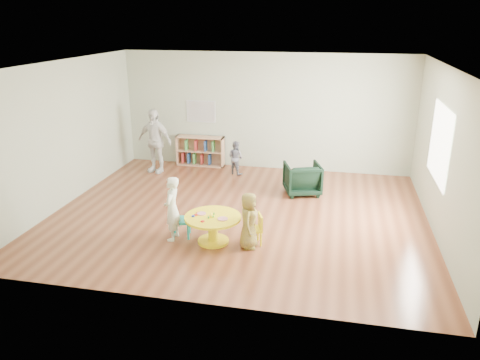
{
  "coord_description": "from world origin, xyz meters",
  "views": [
    {
      "loc": [
        1.73,
        -8.06,
        3.57
      ],
      "look_at": [
        0.09,
        -0.3,
        0.8
      ],
      "focal_mm": 35.0,
      "sensor_mm": 36.0,
      "label": 1
    }
  ],
  "objects_px": {
    "adult_caretaker": "(155,141)",
    "armchair": "(302,179)",
    "kid_chair_right": "(255,228)",
    "bookshelf": "(200,151)",
    "child_right": "(249,221)",
    "kid_chair_left": "(178,219)",
    "toddler": "(236,158)",
    "child_left": "(172,209)",
    "activity_table": "(213,224)"
  },
  "relations": [
    {
      "from": "child_left",
      "to": "toddler",
      "type": "height_order",
      "value": "child_left"
    },
    {
      "from": "bookshelf",
      "to": "armchair",
      "type": "height_order",
      "value": "bookshelf"
    },
    {
      "from": "adult_caretaker",
      "to": "armchair",
      "type": "bearing_deg",
      "value": 0.47
    },
    {
      "from": "armchair",
      "to": "child_right",
      "type": "bearing_deg",
      "value": 58.85
    },
    {
      "from": "child_right",
      "to": "kid_chair_right",
      "type": "bearing_deg",
      "value": -33.19
    },
    {
      "from": "bookshelf",
      "to": "child_left",
      "type": "relative_size",
      "value": 1.08
    },
    {
      "from": "activity_table",
      "to": "adult_caretaker",
      "type": "bearing_deg",
      "value": 124.86
    },
    {
      "from": "child_right",
      "to": "adult_caretaker",
      "type": "xyz_separation_m",
      "value": [
        -2.96,
        3.41,
        0.3
      ]
    },
    {
      "from": "bookshelf",
      "to": "kid_chair_left",
      "type": "bearing_deg",
      "value": -78.6
    },
    {
      "from": "child_left",
      "to": "adult_caretaker",
      "type": "distance_m",
      "value": 3.78
    },
    {
      "from": "child_left",
      "to": "armchair",
      "type": "bearing_deg",
      "value": 143.76
    },
    {
      "from": "adult_caretaker",
      "to": "toddler",
      "type": "bearing_deg",
      "value": 19.51
    },
    {
      "from": "activity_table",
      "to": "child_left",
      "type": "bearing_deg",
      "value": -177.96
    },
    {
      "from": "toddler",
      "to": "adult_caretaker",
      "type": "xyz_separation_m",
      "value": [
        -1.93,
        -0.24,
        0.37
      ]
    },
    {
      "from": "bookshelf",
      "to": "child_left",
      "type": "xyz_separation_m",
      "value": [
        0.75,
        -4.13,
        0.19
      ]
    },
    {
      "from": "activity_table",
      "to": "adult_caretaker",
      "type": "distance_m",
      "value": 4.12
    },
    {
      "from": "kid_chair_left",
      "to": "kid_chair_right",
      "type": "relative_size",
      "value": 1.16
    },
    {
      "from": "kid_chair_right",
      "to": "bookshelf",
      "type": "relative_size",
      "value": 0.43
    },
    {
      "from": "bookshelf",
      "to": "adult_caretaker",
      "type": "distance_m",
      "value": 1.24
    },
    {
      "from": "kid_chair_left",
      "to": "bookshelf",
      "type": "bearing_deg",
      "value": 178.36
    },
    {
      "from": "bookshelf",
      "to": "child_right",
      "type": "xyz_separation_m",
      "value": [
        2.06,
        -4.16,
        0.1
      ]
    },
    {
      "from": "kid_chair_right",
      "to": "adult_caretaker",
      "type": "relative_size",
      "value": 0.33
    },
    {
      "from": "armchair",
      "to": "child_left",
      "type": "bearing_deg",
      "value": 35.91
    },
    {
      "from": "kid_chair_left",
      "to": "toddler",
      "type": "bearing_deg",
      "value": 163.39
    },
    {
      "from": "child_left",
      "to": "activity_table",
      "type": "bearing_deg",
      "value": 92.33
    },
    {
      "from": "armchair",
      "to": "child_right",
      "type": "relative_size",
      "value": 0.78
    },
    {
      "from": "child_right",
      "to": "activity_table",
      "type": "bearing_deg",
      "value": 83.01
    },
    {
      "from": "armchair",
      "to": "kid_chair_left",
      "type": "bearing_deg",
      "value": 35.51
    },
    {
      "from": "kid_chair_left",
      "to": "child_right",
      "type": "height_order",
      "value": "child_right"
    },
    {
      "from": "kid_chair_right",
      "to": "toddler",
      "type": "relative_size",
      "value": 0.64
    },
    {
      "from": "bookshelf",
      "to": "toddler",
      "type": "bearing_deg",
      "value": -26.1
    },
    {
      "from": "kid_chair_right",
      "to": "activity_table",
      "type": "bearing_deg",
      "value": 76.03
    },
    {
      "from": "kid_chair_right",
      "to": "armchair",
      "type": "xyz_separation_m",
      "value": [
        0.56,
        2.51,
        0.06
      ]
    },
    {
      "from": "kid_chair_right",
      "to": "child_right",
      "type": "bearing_deg",
      "value": 127.65
    },
    {
      "from": "bookshelf",
      "to": "armchair",
      "type": "bearing_deg",
      "value": -29.17
    },
    {
      "from": "kid_chair_left",
      "to": "adult_caretaker",
      "type": "bearing_deg",
      "value": -165.46
    },
    {
      "from": "kid_chair_left",
      "to": "bookshelf",
      "type": "height_order",
      "value": "bookshelf"
    },
    {
      "from": "child_right",
      "to": "toddler",
      "type": "relative_size",
      "value": 1.17
    },
    {
      "from": "child_right",
      "to": "adult_caretaker",
      "type": "distance_m",
      "value": 4.53
    },
    {
      "from": "toddler",
      "to": "adult_caretaker",
      "type": "height_order",
      "value": "adult_caretaker"
    },
    {
      "from": "activity_table",
      "to": "child_left",
      "type": "xyz_separation_m",
      "value": [
        -0.69,
        -0.02,
        0.23
      ]
    },
    {
      "from": "kid_chair_right",
      "to": "child_left",
      "type": "bearing_deg",
      "value": 73.19
    },
    {
      "from": "kid_chair_left",
      "to": "kid_chair_right",
      "type": "xyz_separation_m",
      "value": [
        1.33,
        0.0,
        -0.04
      ]
    },
    {
      "from": "kid_chair_right",
      "to": "kid_chair_left",
      "type": "bearing_deg",
      "value": 68.44
    },
    {
      "from": "adult_caretaker",
      "to": "activity_table",
      "type": "bearing_deg",
      "value": -42.71
    },
    {
      "from": "child_left",
      "to": "child_right",
      "type": "distance_m",
      "value": 1.31
    },
    {
      "from": "kid_chair_right",
      "to": "child_right",
      "type": "distance_m",
      "value": 0.26
    },
    {
      "from": "kid_chair_left",
      "to": "toddler",
      "type": "relative_size",
      "value": 0.74
    },
    {
      "from": "kid_chair_left",
      "to": "activity_table",
      "type": "bearing_deg",
      "value": 68.77
    },
    {
      "from": "kid_chair_right",
      "to": "bookshelf",
      "type": "distance_m",
      "value": 4.55
    }
  ]
}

